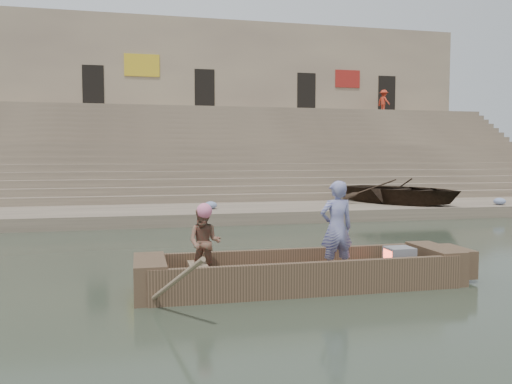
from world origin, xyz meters
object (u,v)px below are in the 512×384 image
object	(u,v)px
main_rowboat	(302,281)
rowing_man	(205,243)
television	(399,258)
pedestrian	(384,101)
standing_man	(336,228)
beached_rowboat	(402,191)

from	to	relation	value
main_rowboat	rowing_man	size ratio (longest dim) A/B	4.23
television	pedestrian	xyz separation A→B (m)	(12.04, 24.74, 5.56)
standing_man	pedestrian	world-z (taller)	pedestrian
television	beached_rowboat	bearing A→B (deg)	61.22
television	pedestrian	world-z (taller)	pedestrian
beached_rowboat	pedestrian	size ratio (longest dim) A/B	3.02
rowing_man	television	distance (m)	3.49
standing_man	pedestrian	distance (m)	28.63
main_rowboat	beached_rowboat	xyz separation A→B (m)	(7.25, 9.88, 0.78)
standing_man	main_rowboat	bearing A→B (deg)	-14.55
pedestrian	television	bearing A→B (deg)	136.05
television	beached_rowboat	xyz separation A→B (m)	(5.43, 9.88, 0.47)
standing_man	television	distance (m)	1.39
pedestrian	beached_rowboat	bearing A→B (deg)	138.01
rowing_man	beached_rowboat	size ratio (longest dim) A/B	0.25
television	beached_rowboat	distance (m)	11.28
pedestrian	main_rowboat	bearing A→B (deg)	132.74
standing_man	beached_rowboat	distance (m)	12.02
rowing_man	beached_rowboat	xyz separation A→B (m)	(8.90, 9.74, 0.08)
television	standing_man	bearing A→B (deg)	-174.24
standing_man	rowing_man	bearing A→B (deg)	-9.08
main_rowboat	pedestrian	distance (m)	28.96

